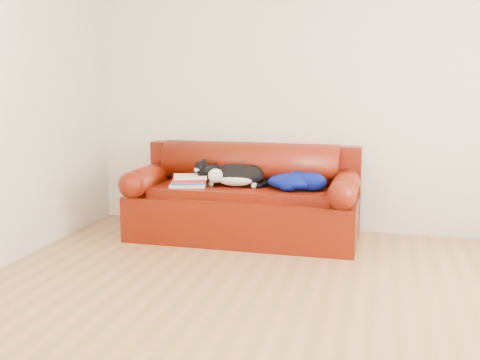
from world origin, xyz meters
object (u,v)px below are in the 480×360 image
(book_stack, at_px, (189,181))
(cat, at_px, (236,176))
(sofa_base, at_px, (244,213))
(blanket, at_px, (296,181))

(book_stack, distance_m, cat, 0.44)
(sofa_base, height_order, cat, cat)
(sofa_base, xyz_separation_m, book_stack, (-0.49, -0.14, 0.31))
(sofa_base, bearing_deg, book_stack, -164.27)
(sofa_base, xyz_separation_m, cat, (-0.07, -0.05, 0.36))
(cat, bearing_deg, sofa_base, 13.01)
(sofa_base, distance_m, blanket, 0.59)
(sofa_base, bearing_deg, blanket, -2.39)
(sofa_base, xyz_separation_m, blanket, (0.49, -0.02, 0.34))
(book_stack, bearing_deg, blanket, 6.85)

